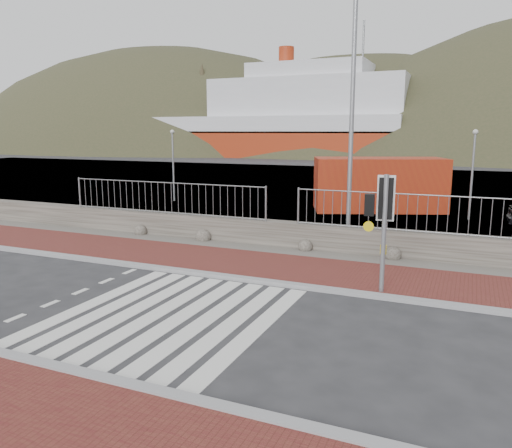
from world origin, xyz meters
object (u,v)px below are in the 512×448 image
at_px(ferry, 270,123).
at_px(shipping_container, 379,184).
at_px(traffic_signal_far, 383,209).
at_px(streetlight, 357,103).

xyz_separation_m(ferry, shipping_container, (26.28, -50.82, -4.01)).
height_order(ferry, traffic_signal_far, ferry).
relative_size(ferry, shipping_container, 7.74).
bearing_deg(shipping_container, streetlight, -107.19).
height_order(traffic_signal_far, shipping_container, traffic_signal_far).
distance_m(streetlight, shipping_container, 9.65).
bearing_deg(shipping_container, traffic_signal_far, -101.28).
relative_size(ferry, traffic_signal_far, 16.62).
relative_size(streetlight, shipping_container, 1.36).
distance_m(ferry, streetlight, 65.53).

